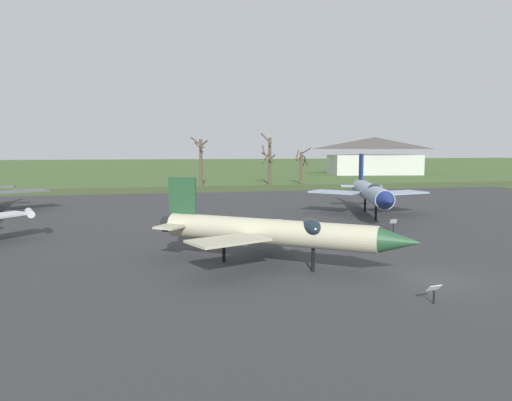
{
  "coord_description": "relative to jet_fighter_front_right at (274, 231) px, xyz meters",
  "views": [
    {
      "loc": [
        -13.74,
        -20.64,
        6.55
      ],
      "look_at": [
        -5.38,
        16.7,
        2.41
      ],
      "focal_mm": 33.27,
      "sensor_mm": 36.0,
      "label": 1
    }
  ],
  "objects": [
    {
      "name": "jet_fighter_rear_left",
      "position": [
        14.25,
        17.21,
        0.37
      ],
      "size": [
        11.58,
        16.98,
        6.07
      ],
      "color": "#8EA3B2",
      "rests_on": "ground"
    },
    {
      "name": "grass_verge_strip",
      "position": [
        7.15,
        52.51,
        -2.04
      ],
      "size": [
        151.61,
        12.0,
        0.06
      ],
      "primitive_type": "cube",
      "color": "#3A4A26",
      "rests_on": "ground"
    },
    {
      "name": "info_placard_rear_left",
      "position": [
        12.1,
        8.85,
        -1.41
      ],
      "size": [
        0.56,
        0.37,
        1.04
      ],
      "color": "black",
      "rests_on": "ground"
    },
    {
      "name": "jet_fighter_front_right",
      "position": [
        0.0,
        0.0,
        0.0
      ],
      "size": [
        13.11,
        10.75,
        4.9
      ],
      "color": "#B7B293",
      "rests_on": "ground"
    },
    {
      "name": "visitor_building",
      "position": [
        50.96,
        90.3,
        2.74
      ],
      "size": [
        25.1,
        15.31,
        9.74
      ],
      "color": "beige",
      "rests_on": "ground"
    },
    {
      "name": "bare_tree_left_of_center",
      "position": [
        14.95,
        60.32,
        2.77
      ],
      "size": [
        2.86,
        3.29,
        9.6
      ],
      "color": "brown",
      "rests_on": "ground"
    },
    {
      "name": "bare_tree_center",
      "position": [
        21.38,
        60.79,
        1.52
      ],
      "size": [
        3.15,
        3.29,
        6.93
      ],
      "color": "brown",
      "rests_on": "ground"
    },
    {
      "name": "bare_tree_far_left",
      "position": [
        2.35,
        60.46,
        2.67
      ],
      "size": [
        3.28,
        3.3,
        8.82
      ],
      "color": "brown",
      "rests_on": "ground"
    },
    {
      "name": "ground_plane",
      "position": [
        7.15,
        -4.25,
        -2.07
      ],
      "size": [
        600.0,
        600.0,
        0.0
      ],
      "primitive_type": "plane",
      "color": "#425B2D"
    },
    {
      "name": "asphalt_apron",
      "position": [
        7.15,
        14.78,
        -2.05
      ],
      "size": [
        91.61,
        63.46,
        0.05
      ],
      "primitive_type": "cube",
      "color": "#333335",
      "rests_on": "ground"
    },
    {
      "name": "info_placard_front_right",
      "position": [
        5.03,
        -7.52,
        -1.5
      ],
      "size": [
        0.68,
        0.37,
        0.86
      ],
      "color": "black",
      "rests_on": "ground"
    }
  ]
}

